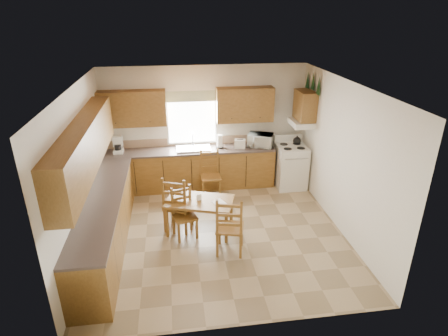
{
  "coord_description": "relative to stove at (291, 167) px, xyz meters",
  "views": [
    {
      "loc": [
        -0.72,
        -5.84,
        3.84
      ],
      "look_at": [
        0.15,
        0.3,
        1.15
      ],
      "focal_mm": 30.0,
      "sensor_mm": 36.0,
      "label": 1
    }
  ],
  "objects": [
    {
      "name": "coffeemaker",
      "position": [
        -3.8,
        0.29,
        0.6
      ],
      "size": [
        0.26,
        0.28,
        0.32
      ],
      "primitive_type": "cube",
      "rotation": [
        0.0,
        0.0,
        -0.37
      ],
      "color": "silver",
      "rests_on": "counter_back"
    },
    {
      "name": "counter_left",
      "position": [
        -3.83,
        -1.83,
        0.42
      ],
      "size": [
        0.63,
        3.6,
        0.04
      ],
      "primitive_type": "cube",
      "color": "#4B3D38",
      "rests_on": "lower_cab_left"
    },
    {
      "name": "range_hood",
      "position": [
        0.15,
        -0.03,
        1.04
      ],
      "size": [
        0.44,
        0.62,
        0.12
      ],
      "primitive_type": "cube",
      "color": "silver",
      "rests_on": "wall_right"
    },
    {
      "name": "wall_left",
      "position": [
        -4.13,
        -1.68,
        0.87
      ],
      "size": [
        4.5,
        4.5,
        0.0
      ],
      "primitive_type": "plane",
      "color": "silver",
      "rests_on": "floor"
    },
    {
      "name": "pine_decal_a",
      "position": [
        0.33,
        -0.35,
        1.9
      ],
      "size": [
        0.22,
        0.22,
        0.36
      ],
      "primitive_type": "cone",
      "color": "#143517",
      "rests_on": "wall_right"
    },
    {
      "name": "sink_basin",
      "position": [
        -2.18,
        0.27,
        0.46
      ],
      "size": [
        0.75,
        0.45,
        0.04
      ],
      "primitive_type": "cube",
      "color": "silver",
      "rests_on": "counter_back"
    },
    {
      "name": "chair_far_left",
      "position": [
        -2.49,
        -1.73,
        -0.01
      ],
      "size": [
        0.48,
        0.47,
        0.93
      ],
      "primitive_type": "cube",
      "rotation": [
        0.0,
        0.0,
        0.28
      ],
      "color": "brown",
      "rests_on": "floor"
    },
    {
      "name": "stove",
      "position": [
        0.0,
        0.0,
        0.0
      ],
      "size": [
        0.66,
        0.68,
        0.96
      ],
      "primitive_type": "cube",
      "rotation": [
        0.0,
        0.0,
        -0.02
      ],
      "color": "silver",
      "rests_on": "floor"
    },
    {
      "name": "wall_back",
      "position": [
        -1.88,
        0.57,
        0.87
      ],
      "size": [
        4.5,
        4.5,
        0.0
      ],
      "primitive_type": "plane",
      "color": "silver",
      "rests_on": "floor"
    },
    {
      "name": "floor",
      "position": [
        -1.88,
        -1.68,
        -0.48
      ],
      "size": [
        4.5,
        4.5,
        0.0
      ],
      "primitive_type": "plane",
      "color": "#95805B",
      "rests_on": "ground"
    },
    {
      "name": "table_card",
      "position": [
        -2.21,
        -1.59,
        0.22
      ],
      "size": [
        0.09,
        0.05,
        0.12
      ],
      "primitive_type": "cube",
      "rotation": [
        0.0,
        0.0,
        0.4
      ],
      "color": "white",
      "rests_on": "dining_table"
    },
    {
      "name": "dining_table",
      "position": [
        -2.21,
        -1.6,
        -0.16
      ],
      "size": [
        1.35,
        1.02,
        0.64
      ],
      "primitive_type": "cube",
      "rotation": [
        0.0,
        0.0,
        -0.31
      ],
      "color": "brown",
      "rests_on": "floor"
    },
    {
      "name": "chair_near_left",
      "position": [
        -1.76,
        -2.29,
        0.05
      ],
      "size": [
        0.53,
        0.52,
        1.06
      ],
      "primitive_type": "cube",
      "rotation": [
        0.0,
        0.0,
        2.9
      ],
      "color": "brown",
      "rests_on": "floor"
    },
    {
      "name": "chair_near_right",
      "position": [
        -2.59,
        -1.45,
        0.07
      ],
      "size": [
        0.58,
        0.57,
        1.09
      ],
      "primitive_type": "cube",
      "rotation": [
        0.0,
        0.0,
        2.77
      ],
      "color": "brown",
      "rests_on": "floor"
    },
    {
      "name": "upper_cab_left",
      "position": [
        -3.96,
        -1.83,
        1.38
      ],
      "size": [
        0.33,
        3.6,
        0.75
      ],
      "primitive_type": "cube",
      "color": "brown",
      "rests_on": "wall_left"
    },
    {
      "name": "pine_decal_b",
      "position": [
        0.33,
        -0.03,
        1.94
      ],
      "size": [
        0.22,
        0.22,
        0.36
      ],
      "primitive_type": "cone",
      "color": "#143517",
      "rests_on": "wall_right"
    },
    {
      "name": "chair_far_right",
      "position": [
        -1.85,
        -0.2,
        0.02
      ],
      "size": [
        0.43,
        0.41,
        1.01
      ],
      "primitive_type": "cube",
      "rotation": [
        0.0,
        0.0,
        0.02
      ],
      "color": "brown",
      "rests_on": "floor"
    },
    {
      "name": "microwave",
      "position": [
        -0.67,
        0.24,
        0.59
      ],
      "size": [
        0.6,
        0.52,
        0.3
      ],
      "primitive_type": "imported",
      "rotation": [
        0.0,
        0.0,
        -0.4
      ],
      "color": "silver",
      "rests_on": "counter_back"
    },
    {
      "name": "pine_decal_c",
      "position": [
        0.33,
        0.29,
        1.9
      ],
      "size": [
        0.22,
        0.22,
        0.36
      ],
      "primitive_type": "cone",
      "color": "#143517",
      "rests_on": "wall_right"
    },
    {
      "name": "lower_cab_back",
      "position": [
        -2.25,
        0.27,
        -0.04
      ],
      "size": [
        3.75,
        0.6,
        0.88
      ],
      "primitive_type": "cube",
      "color": "brown",
      "rests_on": "floor"
    },
    {
      "name": "ceiling",
      "position": [
        -1.88,
        -1.68,
        2.22
      ],
      "size": [
        4.5,
        4.5,
        0.0
      ],
      "primitive_type": "plane",
      "color": "brown",
      "rests_on": "floor"
    },
    {
      "name": "wall_front",
      "position": [
        -1.88,
        -3.93,
        0.87
      ],
      "size": [
        4.5,
        4.5,
        0.0
      ],
      "primitive_type": "plane",
      "color": "silver",
      "rests_on": "floor"
    },
    {
      "name": "counter_back",
      "position": [
        -2.25,
        0.27,
        0.42
      ],
      "size": [
        3.75,
        0.63,
        0.04
      ],
      "primitive_type": "cube",
      "color": "#4B3D38",
      "rests_on": "lower_cab_back"
    },
    {
      "name": "window_frame",
      "position": [
        -2.18,
        0.54,
        1.07
      ],
      "size": [
        1.13,
        0.02,
        1.18
      ],
      "primitive_type": "cube",
      "color": "silver",
      "rests_on": "wall_back"
    },
    {
      "name": "upper_cab_back_right",
      "position": [
        -1.02,
        0.41,
        1.38
      ],
      "size": [
        1.25,
        0.33,
        0.75
      ],
      "primitive_type": "cube",
      "color": "brown",
      "rests_on": "wall_back"
    },
    {
      "name": "upper_cab_back_left",
      "position": [
        -3.43,
        0.41,
        1.38
      ],
      "size": [
        1.41,
        0.33,
        0.75
      ],
      "primitive_type": "cube",
      "color": "brown",
      "rests_on": "wall_back"
    },
    {
      "name": "window_pane",
      "position": [
        -2.18,
        0.54,
        1.07
      ],
      "size": [
        1.05,
        0.01,
        1.1
      ],
      "primitive_type": "cube",
      "color": "white",
      "rests_on": "wall_back"
    },
    {
      "name": "upper_cab_stove",
      "position": [
        0.2,
        -0.03,
        1.42
      ],
      "size": [
        0.33,
        0.62,
        0.62
      ],
      "primitive_type": "cube",
      "color": "brown",
      "rests_on": "wall_right"
    },
    {
      "name": "toaster",
      "position": [
        -1.14,
        0.22,
        0.54
      ],
      "size": [
        0.26,
        0.2,
        0.19
      ],
      "primitive_type": "cube",
      "rotation": [
        0.0,
        0.0,
        -0.22
      ],
      "color": "silver",
      "rests_on": "counter_back"
    },
    {
      "name": "wall_right",
      "position": [
        0.37,
        -1.68,
        0.87
      ],
      "size": [
        4.5,
        4.5,
        0.0
      ],
      "primitive_type": "plane",
      "color": "silver",
      "rests_on": "floor"
    },
    {
      "name": "lower_cab_left",
      "position": [
        -3.83,
        -1.83,
        -0.04
      ],
      "size": [
        0.6,
        3.6,
        0.88
      ],
      "primitive_type": "cube",
      "color": "brown",
      "rests_on": "floor"
    },
    {
      "name": "paper_towel",
      "position": [
        -1.59,
        0.29,
        0.59
      ],
      "size": [
        0.17,
        0.17,
        0.3
      ],
      "primitive_type": "cylinder",
      "rotation": [
        0.0,
        0.0,
        -0.41
      ],
      "color": "white",
      "rests_on": "counter_back"
    },
    {
      "name": "table_paper",
      "position": [
        -1.87,
        -1.73,
        0.16
      ],
      "size": [
        0.28,
        0.31,
        0.0
      ],
      "primitive_type": "cube",
      "rotation": [
        0.0,
        0.0,
        0.42
      ],
      "color": "white",
      "rests_on": "dining_table"
    },
    {
      "name": "window_valance",
      "position": [
        -2.18,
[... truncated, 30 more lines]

